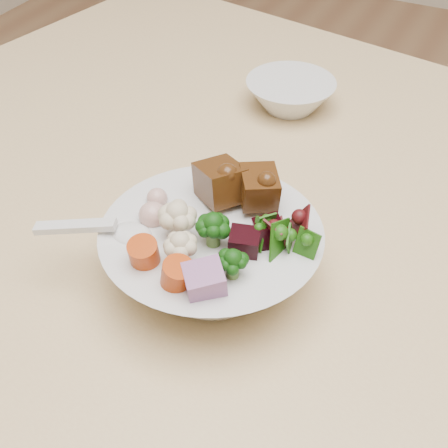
{
  "coord_description": "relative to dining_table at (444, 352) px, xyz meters",
  "views": [
    {
      "loc": [
        -0.07,
        -0.39,
        1.3
      ],
      "look_at": [
        -0.28,
        0.03,
        0.88
      ],
      "focal_mm": 50.0,
      "sensor_mm": 36.0,
      "label": 1
    }
  ],
  "objects": [
    {
      "name": "soup_spoon",
      "position": [
        -0.33,
        -0.13,
        0.15
      ],
      "size": [
        0.12,
        0.07,
        0.02
      ],
      "rotation": [
        0.0,
        0.0,
        0.36
      ],
      "color": "silver",
      "rests_on": "food_bowl"
    },
    {
      "name": "side_bowl",
      "position": [
        -0.31,
        0.28,
        0.11
      ],
      "size": [
        0.13,
        0.13,
        0.04
      ],
      "primitive_type": null,
      "color": "silver",
      "rests_on": "dining_table"
    },
    {
      "name": "food_bowl",
      "position": [
        -0.24,
        -0.08,
        0.12
      ],
      "size": [
        0.23,
        0.23,
        0.12
      ],
      "color": "silver",
      "rests_on": "dining_table"
    },
    {
      "name": "dining_table",
      "position": [
        0.0,
        0.0,
        0.0
      ],
      "size": [
        1.89,
        1.29,
        0.82
      ],
      "rotation": [
        0.0,
        0.0,
        -0.19
      ],
      "color": "#D6B87E",
      "rests_on": "ground"
    }
  ]
}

